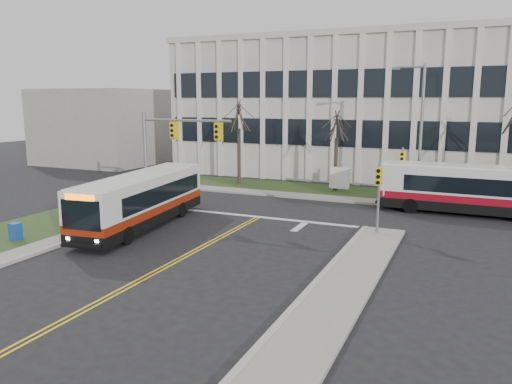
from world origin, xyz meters
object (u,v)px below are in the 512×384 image
object	(u,v)px
directory_sign	(339,178)
newspaper_box_blue	(16,233)
streetlight	(419,126)
bus_cross	(474,191)
bus_main	(142,201)

from	to	relation	value
directory_sign	newspaper_box_blue	bearing A→B (deg)	-120.93
streetlight	directory_sign	distance (m)	6.96
bus_cross	newspaper_box_blue	distance (m)	25.71
bus_main	streetlight	bearing A→B (deg)	37.34
streetlight	directory_sign	size ratio (longest dim) A/B	4.60
bus_main	bus_cross	xyz separation A→B (m)	(16.66, 10.42, 0.04)
bus_cross	newspaper_box_blue	xyz separation A→B (m)	(-20.52, -15.47, -0.99)
streetlight	newspaper_box_blue	world-z (taller)	streetlight
directory_sign	newspaper_box_blue	distance (m)	22.12
newspaper_box_blue	bus_main	bearing A→B (deg)	56.18
directory_sign	newspaper_box_blue	size ratio (longest dim) A/B	2.11
directory_sign	bus_main	distance (m)	15.81
bus_cross	newspaper_box_blue	bearing A→B (deg)	-52.13
directory_sign	bus_main	xyz separation A→B (m)	(-7.50, -13.92, 0.25)
bus_cross	bus_main	bearing A→B (deg)	-57.11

